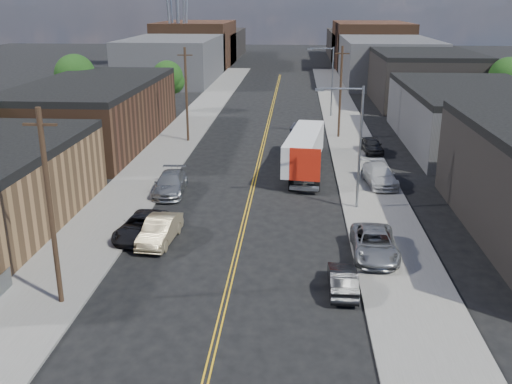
# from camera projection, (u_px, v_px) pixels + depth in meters

# --- Properties ---
(ground) EXTENTS (260.00, 260.00, 0.00)m
(ground) POSITION_uv_depth(u_px,v_px,m) (270.00, 116.00, 75.53)
(ground) COLOR black
(ground) RESTS_ON ground
(centerline) EXTENTS (0.32, 120.00, 0.01)m
(centerline) POSITION_uv_depth(u_px,v_px,m) (264.00, 143.00, 61.35)
(centerline) COLOR gold
(centerline) RESTS_ON ground
(sidewalk_left) EXTENTS (5.00, 140.00, 0.15)m
(sidewalk_left) POSITION_uv_depth(u_px,v_px,m) (176.00, 141.00, 61.96)
(sidewalk_left) COLOR slate
(sidewalk_left) RESTS_ON ground
(sidewalk_right) EXTENTS (5.00, 140.00, 0.15)m
(sidewalk_right) POSITION_uv_depth(u_px,v_px,m) (352.00, 144.00, 60.69)
(sidewalk_right) COLOR slate
(sidewalk_right) RESTS_ON ground
(warehouse_brown) EXTENTS (12.00, 26.00, 6.60)m
(warehouse_brown) POSITION_uv_depth(u_px,v_px,m) (94.00, 112.00, 60.55)
(warehouse_brown) COLOR #442A1B
(warehouse_brown) RESTS_ON ground
(industrial_right_b) EXTENTS (14.00, 24.00, 6.10)m
(industrial_right_b) POSITION_uv_depth(u_px,v_px,m) (473.00, 116.00, 59.86)
(industrial_right_b) COLOR #3A3B3D
(industrial_right_b) RESTS_ON ground
(industrial_right_c) EXTENTS (14.00, 22.00, 7.60)m
(industrial_right_c) POSITION_uv_depth(u_px,v_px,m) (423.00, 77.00, 84.21)
(industrial_right_c) COLOR black
(industrial_right_c) RESTS_ON ground
(skyline_left_a) EXTENTS (16.00, 30.00, 8.00)m
(skyline_left_a) POSITION_uv_depth(u_px,v_px,m) (174.00, 59.00, 108.68)
(skyline_left_a) COLOR #3A3B3D
(skyline_left_a) RESTS_ON ground
(skyline_right_a) EXTENTS (16.00, 30.00, 8.00)m
(skyline_right_a) POSITION_uv_depth(u_px,v_px,m) (386.00, 60.00, 106.03)
(skyline_right_a) COLOR #3A3B3D
(skyline_right_a) RESTS_ON ground
(skyline_left_b) EXTENTS (16.00, 26.00, 10.00)m
(skyline_left_b) POSITION_uv_depth(u_px,v_px,m) (196.00, 44.00, 132.00)
(skyline_left_b) COLOR #442A1B
(skyline_left_b) RESTS_ON ground
(skyline_right_b) EXTENTS (16.00, 26.00, 10.00)m
(skyline_right_b) POSITION_uv_depth(u_px,v_px,m) (370.00, 45.00, 129.35)
(skyline_right_b) COLOR #442A1B
(skyline_right_b) RESTS_ON ground
(skyline_left_c) EXTENTS (16.00, 40.00, 7.00)m
(skyline_left_c) POSITION_uv_depth(u_px,v_px,m) (209.00, 45.00, 151.39)
(skyline_left_c) COLOR black
(skyline_left_c) RESTS_ON ground
(skyline_right_c) EXTENTS (16.00, 40.00, 7.00)m
(skyline_right_c) POSITION_uv_depth(u_px,v_px,m) (361.00, 45.00, 148.74)
(skyline_right_c) COLOR black
(skyline_right_c) RESTS_ON ground
(streetlight_near) EXTENTS (3.39, 0.25, 9.00)m
(streetlight_near) POSITION_uv_depth(u_px,v_px,m) (355.00, 138.00, 40.24)
(streetlight_near) COLOR gray
(streetlight_near) RESTS_ON ground
(streetlight_far) EXTENTS (3.39, 0.25, 9.00)m
(streetlight_far) POSITION_uv_depth(u_px,v_px,m) (329.00, 76.00, 73.33)
(streetlight_far) COLOR gray
(streetlight_far) RESTS_ON ground
(utility_pole_left_near) EXTENTS (1.60, 0.26, 10.00)m
(utility_pole_left_near) POSITION_uv_depth(u_px,v_px,m) (50.00, 208.00, 27.16)
(utility_pole_left_near) COLOR black
(utility_pole_left_near) RESTS_ON ground
(utility_pole_left_far) EXTENTS (1.60, 0.26, 10.00)m
(utility_pole_left_far) POSITION_uv_depth(u_px,v_px,m) (186.00, 94.00, 60.26)
(utility_pole_left_far) COLOR black
(utility_pole_left_far) RESTS_ON ground
(utility_pole_right) EXTENTS (1.60, 0.26, 10.00)m
(utility_pole_right) POSITION_uv_depth(u_px,v_px,m) (340.00, 92.00, 62.01)
(utility_pole_right) COLOR black
(utility_pole_right) RESTS_ON ground
(tree_left_mid) EXTENTS (5.10, 5.04, 8.37)m
(tree_left_mid) POSITION_uv_depth(u_px,v_px,m) (76.00, 78.00, 70.65)
(tree_left_mid) COLOR black
(tree_left_mid) RESTS_ON ground
(tree_left_far) EXTENTS (4.35, 4.20, 6.97)m
(tree_left_far) POSITION_uv_depth(u_px,v_px,m) (168.00, 79.00, 76.90)
(tree_left_far) COLOR black
(tree_left_far) RESTS_ON ground
(tree_right_far) EXTENTS (4.85, 4.76, 7.91)m
(tree_right_far) POSITION_uv_depth(u_px,v_px,m) (508.00, 79.00, 71.89)
(tree_right_far) COLOR black
(tree_right_far) RESTS_ON ground
(semi_truck) EXTENTS (3.81, 14.51, 3.73)m
(semi_truck) POSITION_uv_depth(u_px,v_px,m) (304.00, 147.00, 51.03)
(semi_truck) COLOR silver
(semi_truck) RESTS_ON ground
(car_left_b) EXTENTS (2.12, 5.04, 1.62)m
(car_left_b) POSITION_uv_depth(u_px,v_px,m) (160.00, 230.00, 35.89)
(car_left_b) COLOR #978663
(car_left_b) RESTS_ON ground
(car_left_c) EXTENTS (3.06, 5.50, 1.45)m
(car_left_c) POSITION_uv_depth(u_px,v_px,m) (141.00, 226.00, 36.73)
(car_left_c) COLOR black
(car_left_c) RESTS_ON ground
(car_left_d) EXTENTS (2.61, 5.76, 1.64)m
(car_left_d) POSITION_uv_depth(u_px,v_px,m) (170.00, 184.00, 45.04)
(car_left_d) COLOR gray
(car_left_d) RESTS_ON ground
(car_right_oncoming) EXTENTS (1.44, 4.09, 1.34)m
(car_right_oncoming) POSITION_uv_depth(u_px,v_px,m) (343.00, 280.00, 29.83)
(car_right_oncoming) COLOR black
(car_right_oncoming) RESTS_ON ground
(car_right_lot_a) EXTENTS (2.68, 5.61, 1.54)m
(car_right_lot_a) POSITION_uv_depth(u_px,v_px,m) (374.00, 244.00, 33.65)
(car_right_lot_a) COLOR gray
(car_right_lot_a) RESTS_ON sidewalk_right
(car_right_lot_b) EXTENTS (2.81, 5.66, 1.58)m
(car_right_lot_b) POSITION_uv_depth(u_px,v_px,m) (379.00, 175.00, 46.82)
(car_right_lot_b) COLOR #B5B5B5
(car_right_lot_b) RESTS_ON sidewalk_right
(car_right_lot_c) EXTENTS (2.31, 4.60, 1.50)m
(car_right_lot_c) POSITION_uv_depth(u_px,v_px,m) (372.00, 145.00, 56.71)
(car_right_lot_c) COLOR black
(car_right_lot_c) RESTS_ON sidewalk_right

